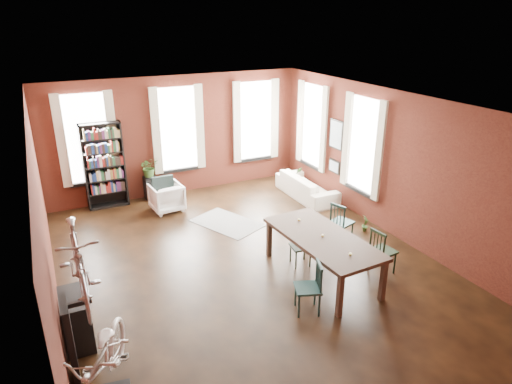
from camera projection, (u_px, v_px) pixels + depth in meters
room at (246, 153)px, 8.91m from camera, size 9.00×9.04×3.22m
dining_table at (321, 257)px, 8.57m from camera, size 1.25×2.52×0.84m
dining_chair_a at (308, 288)px, 7.54m from camera, size 0.54×0.54×0.90m
dining_chair_b at (301, 246)px, 8.98m from camera, size 0.42×0.42×0.80m
dining_chair_c at (383, 251)px, 8.70m from camera, size 0.47×0.47×0.92m
dining_chair_d at (342, 222)px, 9.89m from camera, size 0.54×0.54×0.92m
bookshelf at (104, 166)px, 11.47m from camera, size 1.00×0.32×2.20m
white_armchair at (166, 196)px, 11.48m from camera, size 0.81×0.77×0.77m
cream_sofa at (307, 183)px, 12.31m from camera, size 0.61×2.08×0.81m
striped_rug at (227, 223)px, 10.90m from camera, size 1.60×1.90×0.01m
bike_wall_rack at (71, 345)px, 5.96m from camera, size 0.16×0.60×1.30m
console_table at (76, 319)px, 6.85m from camera, size 0.40×0.80×0.80m
plant_stand at (151, 188)px, 12.20m from camera, size 0.33×0.33×0.63m
plant_by_sofa at (297, 181)px, 13.22m from camera, size 0.40×0.61×0.25m
plant_small at (365, 228)px, 10.47m from camera, size 0.44×0.43×0.15m
bicycle_floor at (98, 334)px, 5.41m from camera, size 1.04×1.22×1.96m
bicycle_hung at (75, 240)px, 5.52m from camera, size 0.47×1.00×1.66m
plant_on_stand at (149, 169)px, 12.03m from camera, size 0.56×0.61×0.42m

